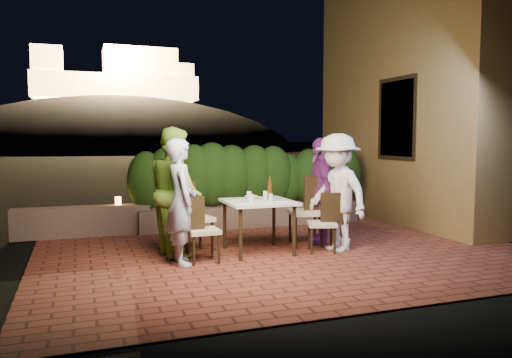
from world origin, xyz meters
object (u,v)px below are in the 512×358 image
dining_table (258,227)px  chair_left_back (194,217)px  bowl (251,197)px  beer_bottle (270,188)px  chair_left_front (203,229)px  parapet_lamp (118,201)px  diner_green (175,191)px  diner_purple (320,191)px  chair_right_front (322,222)px  chair_right_back (306,211)px  diner_blue (181,202)px  diner_white (337,193)px

dining_table → chair_left_back: size_ratio=0.91×
bowl → chair_left_back: chair_left_back is taller
beer_bottle → chair_left_front: bearing=-163.8°
bowl → parapet_lamp: size_ratio=1.24×
dining_table → diner_green: 1.28m
beer_bottle → diner_green: 1.35m
diner_purple → chair_right_front: bearing=-10.1°
parapet_lamp → chair_right_back: bearing=-35.2°
diner_blue → chair_right_back: bearing=-75.8°
diner_green → diner_purple: (2.28, 0.03, -0.08)m
diner_white → chair_right_front: bearing=-105.9°
diner_blue → chair_right_front: bearing=-90.3°
diner_green → chair_left_back: bearing=-93.2°
chair_left_back → beer_bottle: bearing=-26.3°
chair_right_front → diner_purple: bearing=-96.1°
chair_left_back → parapet_lamp: chair_left_back is taller
bowl → diner_green: (-1.12, 0.01, 0.13)m
diner_white → dining_table: bearing=-118.4°
diner_blue → diner_white: 2.28m
diner_purple → parapet_lamp: 3.44m
bowl → parapet_lamp: (-1.77, 1.85, -0.20)m
chair_right_front → bowl: bearing=-12.6°
chair_left_back → chair_right_back: 1.74m
beer_bottle → diner_white: 0.98m
chair_right_back → diner_white: bearing=126.6°
beer_bottle → chair_left_front: (-1.06, -0.31, -0.48)m
chair_left_back → diner_purple: bearing=-12.1°
chair_left_back → diner_blue: bearing=-129.0°
dining_table → chair_left_front: 0.92m
chair_right_front → diner_white: size_ratio=0.50×
beer_bottle → diner_purple: (0.95, 0.27, -0.10)m
beer_bottle → chair_right_front: 0.89m
beer_bottle → bowl: beer_bottle is taller
dining_table → beer_bottle: (0.19, 0.03, 0.54)m
diner_blue → chair_left_front: bearing=-88.9°
diner_purple → chair_left_front: bearing=-59.0°
diner_white → diner_green: bearing=-118.0°
chair_left_front → diner_white: 2.03m
dining_table → chair_left_back: bearing=161.3°
chair_right_front → beer_bottle: bearing=-5.4°
dining_table → chair_right_back: bearing=16.1°
dining_table → diner_purple: bearing=15.0°
dining_table → diner_purple: diner_purple is taller
diner_white → diner_purple: 0.59m
chair_left_back → diner_purple: diner_purple is taller
bowl → diner_white: diner_white is taller
beer_bottle → diner_white: bearing=-18.9°
chair_right_front → parapet_lamp: bearing=-23.1°
diner_green → parapet_lamp: (-0.65, 1.84, -0.33)m
diner_blue → parapet_lamp: diner_blue is taller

